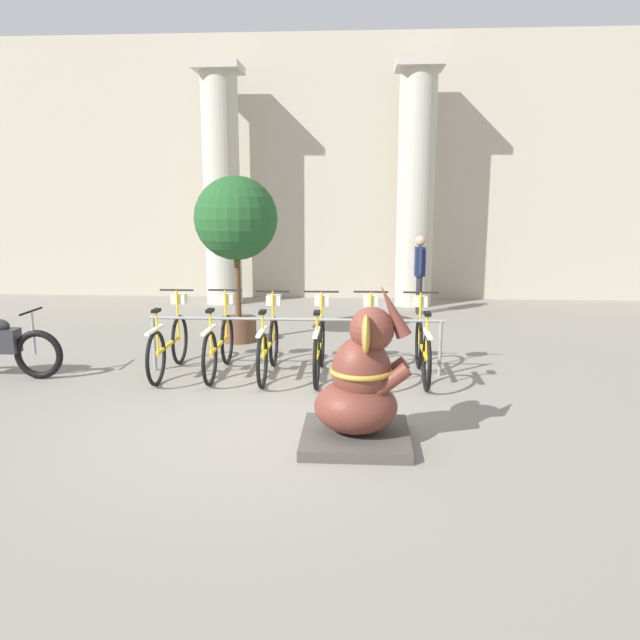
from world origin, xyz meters
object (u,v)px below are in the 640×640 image
bicycle_1 (219,343)px  bicycle_3 (319,346)px  bicycle_5 (422,347)px  bicycle_4 (371,346)px  person_pedestrian (420,268)px  bicycle_0 (169,343)px  potted_tree (236,224)px  elephant_statue (360,389)px  bicycle_2 (269,345)px

bicycle_1 → bicycle_3: (1.37, -0.06, 0.00)m
bicycle_5 → bicycle_4: bearing=178.9°
bicycle_1 → bicycle_3: bearing=-2.7°
bicycle_3 → person_pedestrian: person_pedestrian is taller
bicycle_4 → bicycle_1: bearing=179.0°
bicycle_0 → bicycle_5: 3.42m
bicycle_1 → bicycle_4: same height
potted_tree → bicycle_5: bearing=-35.0°
bicycle_4 → elephant_statue: (-0.14, -2.30, 0.12)m
bicycle_3 → potted_tree: bearing=126.4°
person_pedestrian → bicycle_4: bearing=-102.7°
bicycle_4 → potted_tree: 3.30m
bicycle_2 → elephant_statue: elephant_statue is taller
bicycle_2 → elephant_statue: (1.23, -2.27, 0.12)m
elephant_statue → person_pedestrian: size_ratio=0.99×
person_pedestrian → potted_tree: potted_tree is taller
bicycle_2 → bicycle_4: same height
bicycle_1 → bicycle_5: size_ratio=1.00×
elephant_statue → potted_tree: bearing=115.4°
elephant_statue → person_pedestrian: person_pedestrian is taller
bicycle_3 → person_pedestrian: bearing=69.8°
bicycle_3 → bicycle_5: (1.37, 0.02, 0.00)m
bicycle_5 → person_pedestrian: size_ratio=1.10×
bicycle_1 → potted_tree: potted_tree is taller
bicycle_0 → bicycle_5: size_ratio=1.00×
bicycle_4 → bicycle_0: bearing=-179.9°
bicycle_1 → bicycle_4: 2.05m
bicycle_0 → bicycle_4: 2.74m
elephant_statue → person_pedestrian: (1.20, 7.03, 0.41)m
bicycle_0 → bicycle_1: bearing=3.6°
bicycle_5 → potted_tree: potted_tree is taller
bicycle_5 → elephant_statue: bearing=-109.7°
bicycle_1 → bicycle_4: bearing=-1.0°
bicycle_5 → bicycle_0: bearing=179.9°
bicycle_3 → elephant_statue: size_ratio=1.11×
bicycle_1 → bicycle_2: same height
potted_tree → bicycle_4: bearing=-42.4°
elephant_statue → potted_tree: 4.94m
bicycle_0 → person_pedestrian: (3.81, 4.73, 0.53)m
bicycle_1 → bicycle_4: (2.05, -0.04, 0.00)m
bicycle_3 → person_pedestrian: size_ratio=1.10×
bicycle_0 → bicycle_3: size_ratio=1.00×
bicycle_5 → bicycle_3: bearing=-179.3°
bicycle_3 → elephant_statue: 2.34m
bicycle_4 → elephant_statue: 2.31m
bicycle_0 → bicycle_3: 2.05m
elephant_statue → bicycle_0: bearing=138.6°
bicycle_1 → elephant_statue: elephant_statue is taller
bicycle_0 → elephant_statue: bearing=-41.4°
bicycle_4 → bicycle_5: size_ratio=1.00×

